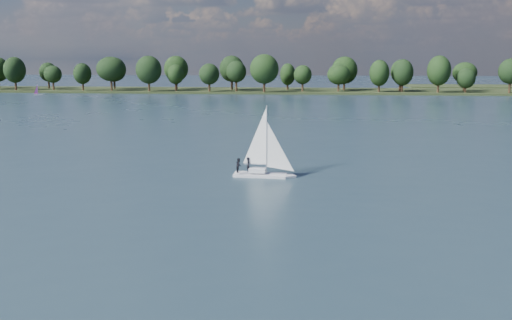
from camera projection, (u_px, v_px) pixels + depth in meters
The scene contains 5 objects.
ground at pixel (295, 120), 129.03m from camera, with size 700.00×700.00×0.00m, color #233342.
far_shore at pixel (303, 92), 238.77m from camera, with size 660.00×40.00×1.50m, color black.
sailboat at pixel (261, 156), 65.93m from camera, with size 6.73×2.30×8.71m.
dinghy_pink at pixel (38, 92), 215.84m from camera, with size 2.81×2.60×4.40m.
treeline at pixel (283, 73), 234.26m from camera, with size 562.68×74.51×17.39m.
Camera 1 is at (3.90, -28.89, 13.54)m, focal length 40.00 mm.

